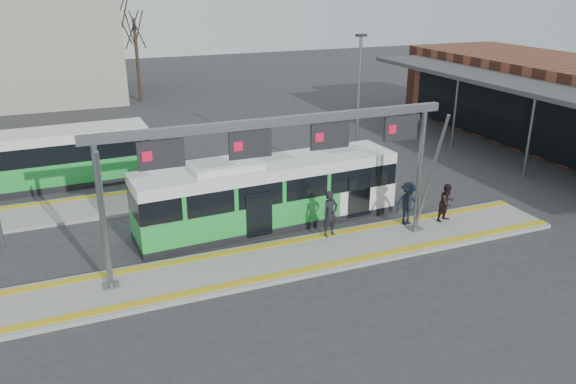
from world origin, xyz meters
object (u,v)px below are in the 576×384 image
Objects in this scene: passenger_a at (330,214)px; passenger_c at (408,203)px; passenger_b at (447,203)px; hero_bus at (268,194)px; gantry at (282,147)px.

passenger_a is 3.48m from passenger_c.
passenger_b is 0.88× the size of passenger_c.
passenger_b is (6.99, -2.75, -0.43)m from hero_bus.
hero_bus is 7.52m from passenger_b.
gantry is 6.69m from passenger_c.
passenger_a reaches higher than passenger_b.
hero_bus reaches higher than passenger_a.
passenger_c is (-1.73, 0.31, 0.12)m from passenger_b.
passenger_c is at bearing -16.04° from passenger_a.
passenger_c reaches higher than passenger_b.
hero_bus is at bearing 116.11° from passenger_a.
gantry reaches higher than passenger_c.
passenger_b is 1.76m from passenger_c.
hero_bus is 5.81m from passenger_c.
gantry reaches higher than passenger_b.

